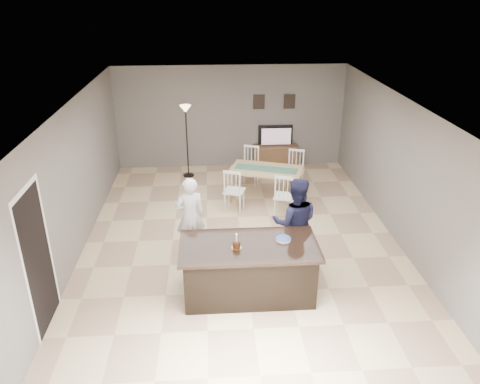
{
  "coord_description": "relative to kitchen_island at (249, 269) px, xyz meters",
  "views": [
    {
      "loc": [
        -0.56,
        -8.01,
        4.6
      ],
      "look_at": [
        -0.04,
        -0.3,
        1.12
      ],
      "focal_mm": 35.0,
      "sensor_mm": 36.0,
      "label": 1
    }
  ],
  "objects": [
    {
      "name": "woman",
      "position": [
        -0.95,
        1.35,
        0.29
      ],
      "size": [
        0.62,
        0.49,
        1.48
      ],
      "primitive_type": "imported",
      "rotation": [
        0.0,
        0.0,
        3.42
      ],
      "color": "silver",
      "rests_on": "floor"
    },
    {
      "name": "man",
      "position": [
        0.86,
        0.8,
        0.37
      ],
      "size": [
        0.87,
        0.72,
        1.65
      ],
      "primitive_type": "imported",
      "rotation": [
        0.0,
        0.0,
        3.02
      ],
      "color": "#171833",
      "rests_on": "floor"
    },
    {
      "name": "plate_stack",
      "position": [
        0.55,
        0.1,
        0.46
      ],
      "size": [
        0.24,
        0.24,
        0.04
      ],
      "color": "white",
      "rests_on": "kitchen_island"
    },
    {
      "name": "dining_table",
      "position": [
        0.69,
        3.54,
        0.17
      ],
      "size": [
        2.02,
        2.2,
        0.98
      ],
      "rotation": [
        0.0,
        0.0,
        -0.33
      ],
      "color": "tan",
      "rests_on": "floor"
    },
    {
      "name": "room_shell",
      "position": [
        0.0,
        1.8,
        1.22
      ],
      "size": [
        8.0,
        8.0,
        8.0
      ],
      "color": "slate",
      "rests_on": "floor"
    },
    {
      "name": "floor_lamp",
      "position": [
        -1.13,
        5.1,
        0.98
      ],
      "size": [
        0.28,
        0.28,
        1.85
      ],
      "color": "black",
      "rests_on": "floor"
    },
    {
      "name": "tv_screen_glow",
      "position": [
        1.2,
        5.56,
        0.42
      ],
      "size": [
        0.78,
        0.0,
        0.78
      ],
      "primitive_type": "plane",
      "rotation": [
        1.57,
        0.0,
        3.14
      ],
      "color": "orange",
      "rests_on": "tv_console"
    },
    {
      "name": "television",
      "position": [
        1.2,
        5.64,
        0.41
      ],
      "size": [
        0.91,
        0.12,
        0.53
      ],
      "primitive_type": "imported",
      "rotation": [
        0.0,
        0.0,
        3.14
      ],
      "color": "black",
      "rests_on": "tv_console"
    },
    {
      "name": "picture_frames",
      "position": [
        1.15,
        5.78,
        1.3
      ],
      "size": [
        1.1,
        0.02,
        0.38
      ],
      "color": "black",
      "rests_on": "room_shell"
    },
    {
      "name": "kitchen_island",
      "position": [
        0.0,
        0.0,
        0.0
      ],
      "size": [
        2.15,
        1.1,
        0.9
      ],
      "color": "black",
      "rests_on": "floor"
    },
    {
      "name": "floor",
      "position": [
        0.0,
        1.8,
        -0.45
      ],
      "size": [
        8.0,
        8.0,
        0.0
      ],
      "primitive_type": "plane",
      "color": "beige",
      "rests_on": "ground"
    },
    {
      "name": "doorway",
      "position": [
        -2.99,
        -0.5,
        0.8
      ],
      "size": [
        0.0,
        2.1,
        2.65
      ],
      "color": "black",
      "rests_on": "floor"
    },
    {
      "name": "birthday_cake",
      "position": [
        -0.2,
        -0.07,
        0.5
      ],
      "size": [
        0.16,
        0.16,
        0.25
      ],
      "color": "gold",
      "rests_on": "kitchen_island"
    },
    {
      "name": "tv_console",
      "position": [
        1.2,
        5.57,
        -0.15
      ],
      "size": [
        1.2,
        0.4,
        0.6
      ],
      "primitive_type": "cube",
      "color": "brown",
      "rests_on": "floor"
    }
  ]
}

